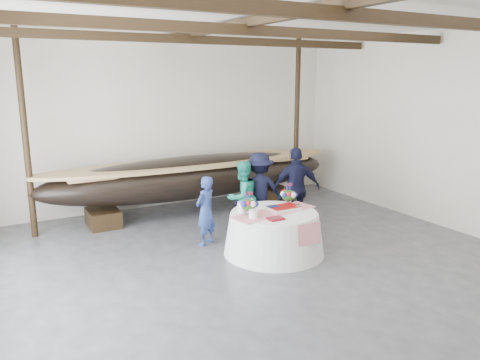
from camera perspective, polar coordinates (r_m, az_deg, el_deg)
floor at (r=8.07m, az=6.44°, el=-12.97°), size 10.00×12.00×0.01m
wall_back at (r=12.71m, az=-9.17°, el=6.94°), size 10.00×0.02×4.50m
ceiling at (r=7.36m, az=7.36°, el=20.52°), size 10.00×12.00×0.01m
pavilion_structure at (r=7.99m, az=3.60°, el=16.38°), size 9.80×11.76×4.50m
longboat_display at (r=12.01m, az=-5.45°, el=0.43°), size 7.92×1.58×1.49m
banquet_table at (r=9.36m, az=4.16°, el=-6.42°), size 1.99×1.99×0.85m
tabletop_items at (r=9.28m, az=3.67°, el=-2.87°), size 1.91×1.00×0.40m
guest_woman_blue at (r=9.75m, az=-4.22°, el=-3.76°), size 0.64×0.56×1.46m
guest_woman_teal at (r=10.43m, az=0.27°, el=-2.12°), size 0.91×0.78×1.64m
guest_man_left at (r=10.70m, az=2.37°, el=-1.35°), size 1.29×0.95×1.79m
guest_man_right at (r=10.76m, az=6.86°, el=-1.05°), size 1.20×0.79×1.90m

